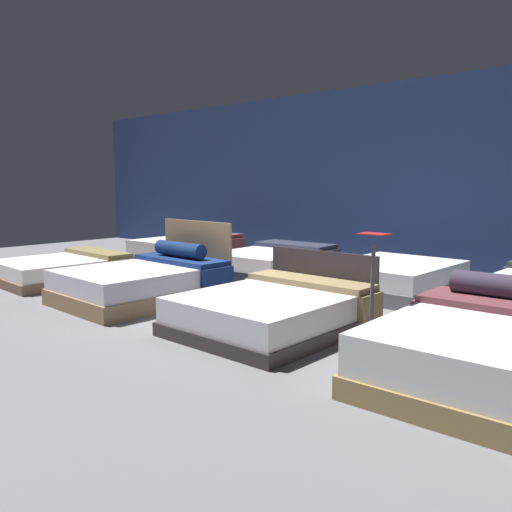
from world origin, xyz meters
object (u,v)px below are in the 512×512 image
object	(u,v)px
bed_2	(274,310)
bed_3	(492,351)
bed_4	(188,250)
bed_0	(63,269)
bed_6	(393,278)
bed_5	(275,262)
price_sign	(372,305)
bed_1	(145,282)

from	to	relation	value
bed_2	bed_3	xyz separation A→B (m)	(2.36, -0.08, 0.06)
bed_2	bed_4	size ratio (longest dim) A/B	1.02
bed_0	bed_3	world-z (taller)	bed_3
bed_2	bed_6	xyz separation A→B (m)	(0.08, 2.71, 0.01)
bed_4	bed_6	distance (m)	4.68
bed_0	bed_5	xyz separation A→B (m)	(2.35, 2.78, 0.04)
bed_4	price_sign	distance (m)	6.39
bed_3	price_sign	distance (m)	1.19
bed_2	bed_5	world-z (taller)	bed_2
bed_5	price_sign	bearing A→B (deg)	-40.66
bed_1	bed_5	world-z (taller)	bed_1
bed_0	bed_4	world-z (taller)	bed_4
bed_3	bed_2	bearing A→B (deg)	177.24
bed_3	price_sign	size ratio (longest dim) A/B	1.82
bed_6	bed_2	bearing A→B (deg)	-90.25
bed_1	bed_3	distance (m)	4.68
bed_0	price_sign	size ratio (longest dim) A/B	1.73
bed_2	price_sign	size ratio (longest dim) A/B	1.74
bed_0	price_sign	xyz separation A→B (m)	(5.78, 0.10, 0.26)
bed_2	bed_6	size ratio (longest dim) A/B	1.02
bed_1	bed_6	xyz separation A→B (m)	(2.40, 2.75, -0.04)
bed_0	price_sign	bearing A→B (deg)	4.09
bed_3	price_sign	world-z (taller)	price_sign
bed_0	bed_3	bearing A→B (deg)	2.83
bed_6	bed_3	bearing A→B (deg)	-49.35
bed_0	bed_5	bearing A→B (deg)	52.97
bed_1	bed_4	world-z (taller)	bed_1
bed_3	bed_6	distance (m)	3.61
bed_2	bed_5	xyz separation A→B (m)	(-2.24, 2.73, 0.01)
bed_1	price_sign	bearing A→B (deg)	3.59
bed_5	price_sign	world-z (taller)	price_sign
bed_5	bed_2	bearing A→B (deg)	-53.29
bed_2	bed_6	world-z (taller)	bed_2
bed_3	bed_6	world-z (taller)	bed_3
bed_3	bed_5	bearing A→B (deg)	147.78
bed_4	bed_5	bearing A→B (deg)	-0.79
bed_0	bed_3	xyz separation A→B (m)	(6.95, -0.04, 0.08)
bed_1	bed_3	bearing A→B (deg)	1.59
bed_0	bed_2	world-z (taller)	bed_2
bed_1	bed_2	xyz separation A→B (m)	(2.32, 0.04, -0.04)
bed_4	bed_5	xyz separation A→B (m)	(2.36, -0.01, -0.03)
price_sign	bed_3	bearing A→B (deg)	-6.51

